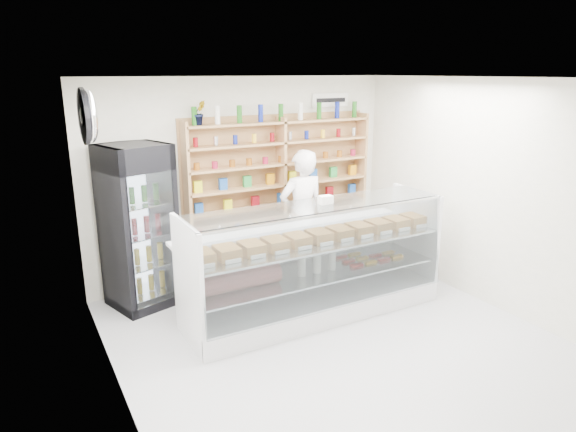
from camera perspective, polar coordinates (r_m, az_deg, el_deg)
room at (r=5.17m, az=6.61°, el=-0.72°), size 5.00×5.00×5.00m
display_counter at (r=6.28m, az=2.85°, el=-7.54°), size 3.18×0.95×1.38m
shop_worker at (r=7.15m, az=1.54°, el=0.07°), size 0.68×0.46×1.85m
drinks_cooler at (r=6.56m, az=-16.29°, el=-1.14°), size 0.91×0.89×2.04m
wall_shelving at (r=7.33m, az=-0.77°, el=5.83°), size 2.84×0.28×1.33m
potted_plant at (r=6.76m, az=-9.84°, el=11.23°), size 0.19×0.16×0.31m
security_mirror at (r=5.29m, az=-21.22°, el=10.29°), size 0.15×0.50×0.50m
wall_sign at (r=7.80m, az=4.72°, el=12.72°), size 0.62×0.03×0.20m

